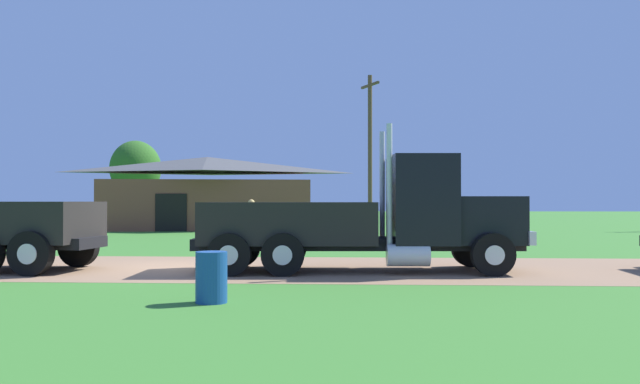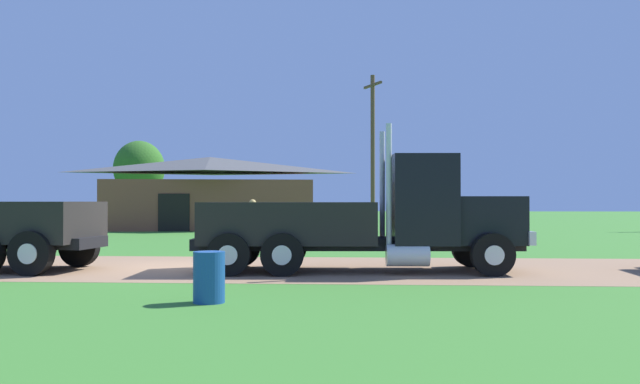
% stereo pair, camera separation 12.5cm
% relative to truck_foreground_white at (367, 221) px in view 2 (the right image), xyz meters
% --- Properties ---
extents(ground_plane, '(200.00, 200.00, 0.00)m').
position_rel_truck_foreground_white_xyz_m(ground_plane, '(-5.07, 0.67, -1.27)').
color(ground_plane, '#3B7A2B').
extents(dirt_track, '(120.00, 6.68, 0.01)m').
position_rel_truck_foreground_white_xyz_m(dirt_track, '(-5.07, 0.67, -1.26)').
color(dirt_track, '#957152').
rests_on(dirt_track, ground_plane).
extents(truck_foreground_white, '(8.28, 3.00, 3.60)m').
position_rel_truck_foreground_white_xyz_m(truck_foreground_white, '(0.00, 0.00, 0.00)').
color(truck_foreground_white, black).
rests_on(truck_foreground_white, ground_plane).
extents(visitor_far_side, '(0.61, 0.38, 1.82)m').
position_rel_truck_foreground_white_xyz_m(visitor_far_side, '(-4.03, 6.85, -0.27)').
color(visitor_far_side, gold).
rests_on(visitor_far_side, ground_plane).
extents(steel_barrel, '(0.55, 0.55, 0.88)m').
position_rel_truck_foreground_white_xyz_m(steel_barrel, '(-2.78, -5.28, -0.83)').
color(steel_barrel, '#19478C').
rests_on(steel_barrel, ground_plane).
extents(shed_building, '(13.76, 7.36, 4.52)m').
position_rel_truck_foreground_white_xyz_m(shed_building, '(-9.54, 23.97, 0.91)').
color(shed_building, brown).
rests_on(shed_building, ground_plane).
extents(utility_pole_near, '(1.08, 2.04, 9.40)m').
position_rel_truck_foreground_white_xyz_m(utility_pole_near, '(0.56, 23.38, 3.69)').
color(utility_pole_near, brown).
rests_on(utility_pole_near, ground_plane).
extents(tree_mid, '(4.44, 4.44, 7.10)m').
position_rel_truck_foreground_white_xyz_m(tree_mid, '(-19.67, 40.39, 3.37)').
color(tree_mid, '#513823').
rests_on(tree_mid, ground_plane).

